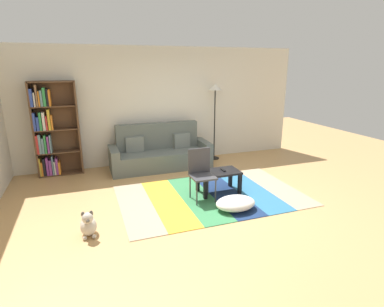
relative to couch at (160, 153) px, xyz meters
name	(u,v)px	position (x,y,z in m)	size (l,w,h in m)	color
ground_plane	(202,200)	(0.25, -2.02, -0.34)	(14.00, 14.00, 0.00)	tan
back_wall	(164,106)	(0.25, 0.53, 1.01)	(6.80, 0.10, 2.70)	silver
rug	(211,195)	(0.47, -1.89, -0.33)	(3.26, 2.05, 0.01)	tan
couch	(160,153)	(0.00, 0.00, 0.00)	(2.26, 0.80, 1.00)	#59605B
bookshelf	(51,131)	(-2.25, 0.28, 0.62)	(0.90, 0.28, 1.98)	brown
coffee_table	(219,175)	(0.65, -1.80, 0.00)	(0.76, 0.46, 0.41)	black
pouf	(236,203)	(0.62, -2.54, -0.22)	(0.67, 0.48, 0.21)	white
dog	(88,225)	(-1.66, -2.55, -0.18)	(0.22, 0.35, 0.40)	beige
standing_lamp	(215,97)	(1.44, 0.21, 1.21)	(0.32, 0.32, 1.85)	black
tv_remote	(223,170)	(0.74, -1.79, 0.09)	(0.04, 0.15, 0.02)	black
folding_chair	(201,170)	(0.25, -1.94, 0.20)	(0.40, 0.40, 0.90)	#38383D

